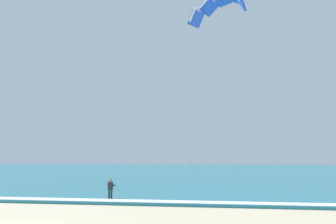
{
  "coord_description": "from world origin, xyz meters",
  "views": [
    {
      "loc": [
        10.83,
        -16.47,
        3.46
      ],
      "look_at": [
        5.46,
        14.44,
        6.94
      ],
      "focal_mm": 42.1,
      "sensor_mm": 36.0,
      "label": 1
    }
  ],
  "objects": [
    {
      "name": "kite_primary",
      "position": [
        9.36,
        22.2,
        18.61
      ],
      "size": [
        10.88,
        11.25,
        18.62
      ],
      "color": "blue"
    },
    {
      "name": "kitesurfer",
      "position": [
        1.22,
        13.02,
        0.94
      ],
      "size": [
        0.55,
        0.55,
        1.69
      ],
      "color": "#232328",
      "rests_on": "ground"
    },
    {
      "name": "surfboard",
      "position": [
        1.21,
        13.0,
        0.03
      ],
      "size": [
        0.58,
        1.44,
        0.09
      ],
      "color": "yellow",
      "rests_on": "ground"
    },
    {
      "name": "sea",
      "position": [
        0.0,
        70.44,
        0.1
      ],
      "size": [
        200.0,
        120.0,
        0.2
      ],
      "primitive_type": "cube",
      "color": "teal",
      "rests_on": "ground"
    },
    {
      "name": "surf_foam",
      "position": [
        0.0,
        11.44,
        0.22
      ],
      "size": [
        200.0,
        1.67,
        0.04
      ],
      "primitive_type": "cube",
      "color": "white",
      "rests_on": "sea"
    }
  ]
}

